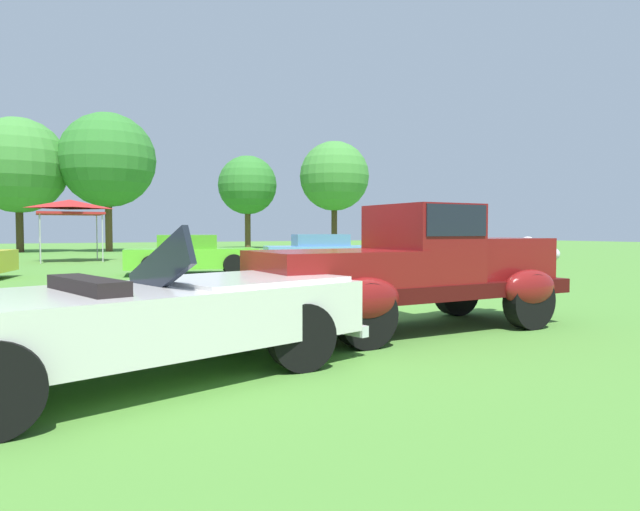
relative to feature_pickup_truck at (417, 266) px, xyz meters
The scene contains 11 objects.
ground_plane 1.05m from the feature_pickup_truck, 134.23° to the left, with size 120.00×120.00×0.00m, color #4C8433.
feature_pickup_truck is the anchor object (origin of this frame).
neighbor_convertible 3.85m from the feature_pickup_truck, 166.26° to the right, with size 4.61×2.77×1.40m.
show_car_lime 11.02m from the feature_pickup_truck, 91.76° to the left, with size 4.19×2.40×1.22m.
show_car_skyblue 12.45m from the feature_pickup_truck, 68.27° to the left, with size 4.55×2.73×1.22m.
show_car_orange 17.10m from the feature_pickup_truck, 47.57° to the left, with size 4.36×2.28×1.22m.
canopy_tent_center_field 20.94m from the feature_pickup_truck, 98.84° to the left, with size 2.66×2.66×2.71m.
treeline_mid_left 34.06m from the feature_pickup_truck, 99.23° to the left, with size 5.89×5.89×8.34m.
treeline_center 32.51m from the feature_pickup_truck, 90.58° to the left, with size 6.03×6.03×8.89m.
treeline_mid_right 36.01m from the feature_pickup_truck, 73.87° to the left, with size 4.47×4.47×7.06m.
treeline_far_right 35.00m from the feature_pickup_truck, 63.24° to the left, with size 5.22×5.22×8.07m.
Camera 1 is at (-4.22, -6.57, 1.35)m, focal length 31.35 mm.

